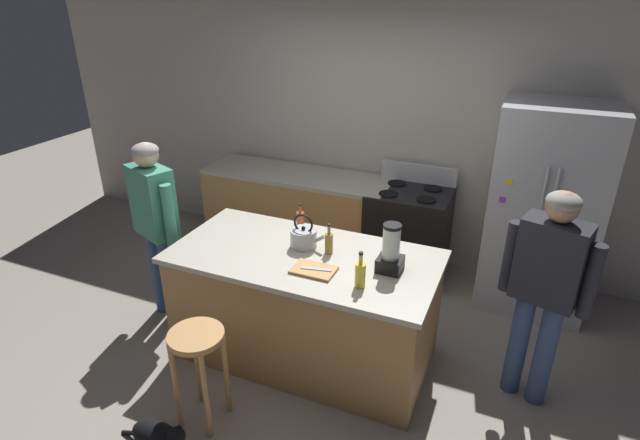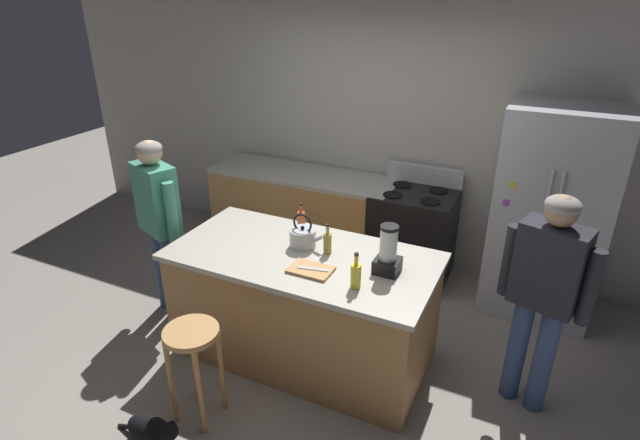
# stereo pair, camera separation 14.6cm
# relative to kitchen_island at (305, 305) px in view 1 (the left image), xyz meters

# --- Properties ---
(ground_plane) EXTENTS (14.00, 14.00, 0.00)m
(ground_plane) POSITION_rel_kitchen_island_xyz_m (0.00, 0.00, -0.45)
(ground_plane) COLOR gray
(back_wall) EXTENTS (8.00, 0.10, 2.70)m
(back_wall) POSITION_rel_kitchen_island_xyz_m (0.00, 1.95, 0.90)
(back_wall) COLOR #BCB7AD
(back_wall) RESTS_ON ground_plane
(kitchen_island) EXTENTS (1.97, 0.98, 0.90)m
(kitchen_island) POSITION_rel_kitchen_island_xyz_m (0.00, 0.00, 0.00)
(kitchen_island) COLOR #B7844C
(kitchen_island) RESTS_ON ground_plane
(back_counter_run) EXTENTS (2.00, 0.64, 0.90)m
(back_counter_run) POSITION_rel_kitchen_island_xyz_m (-0.80, 1.55, -0.00)
(back_counter_run) COLOR #B7844C
(back_counter_run) RESTS_ON ground_plane
(refrigerator) EXTENTS (0.90, 0.73, 1.85)m
(refrigerator) POSITION_rel_kitchen_island_xyz_m (1.59, 1.50, 0.47)
(refrigerator) COLOR #B7BABF
(refrigerator) RESTS_ON ground_plane
(stove_range) EXTENTS (0.76, 0.65, 1.08)m
(stove_range) POSITION_rel_kitchen_island_xyz_m (0.42, 1.52, 0.01)
(stove_range) COLOR black
(stove_range) RESTS_ON ground_plane
(person_by_island_left) EXTENTS (0.58, 0.35, 1.59)m
(person_by_island_left) POSITION_rel_kitchen_island_xyz_m (-1.35, -0.00, 0.51)
(person_by_island_left) COLOR #384C7A
(person_by_island_left) RESTS_ON ground_plane
(person_by_sink_right) EXTENTS (0.59, 0.32, 1.58)m
(person_by_sink_right) POSITION_rel_kitchen_island_xyz_m (1.63, 0.21, 0.50)
(person_by_sink_right) COLOR #384C7A
(person_by_sink_right) RESTS_ON ground_plane
(bar_stool) EXTENTS (0.36, 0.36, 0.71)m
(bar_stool) POSITION_rel_kitchen_island_xyz_m (-0.34, -0.88, 0.09)
(bar_stool) COLOR #B7844C
(bar_stool) RESTS_ON ground_plane
(cat) EXTENTS (0.52, 0.18, 0.26)m
(cat) POSITION_rel_kitchen_island_xyz_m (-0.46, -1.22, -0.35)
(cat) COLOR black
(cat) RESTS_ON ground_plane
(blender_appliance) EXTENTS (0.17, 0.17, 0.35)m
(blender_appliance) POSITION_rel_kitchen_island_xyz_m (0.64, 0.03, 0.60)
(blender_appliance) COLOR black
(blender_appliance) RESTS_ON kitchen_island
(bottle_soda) EXTENTS (0.07, 0.07, 0.26)m
(bottle_soda) POSITION_rel_kitchen_island_xyz_m (0.52, -0.24, 0.54)
(bottle_soda) COLOR yellow
(bottle_soda) RESTS_ON kitchen_island
(bottle_vinegar) EXTENTS (0.06, 0.06, 0.24)m
(bottle_vinegar) POSITION_rel_kitchen_island_xyz_m (0.16, 0.10, 0.54)
(bottle_vinegar) COLOR olive
(bottle_vinegar) RESTS_ON kitchen_island
(bottle_cooking_sauce) EXTENTS (0.06, 0.06, 0.22)m
(bottle_cooking_sauce) POSITION_rel_kitchen_island_xyz_m (-0.21, 0.39, 0.53)
(bottle_cooking_sauce) COLOR #B24C26
(bottle_cooking_sauce) RESTS_ON kitchen_island
(tea_kettle) EXTENTS (0.28, 0.20, 0.27)m
(tea_kettle) POSITION_rel_kitchen_island_xyz_m (-0.05, 0.11, 0.53)
(tea_kettle) COLOR #B7BABF
(tea_kettle) RESTS_ON kitchen_island
(cutting_board) EXTENTS (0.30, 0.20, 0.02)m
(cutting_board) POSITION_rel_kitchen_island_xyz_m (0.16, -0.19, 0.46)
(cutting_board) COLOR #B7844C
(cutting_board) RESTS_ON kitchen_island
(chef_knife) EXTENTS (0.22, 0.08, 0.01)m
(chef_knife) POSITION_rel_kitchen_island_xyz_m (0.18, -0.19, 0.47)
(chef_knife) COLOR #B7BABF
(chef_knife) RESTS_ON cutting_board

